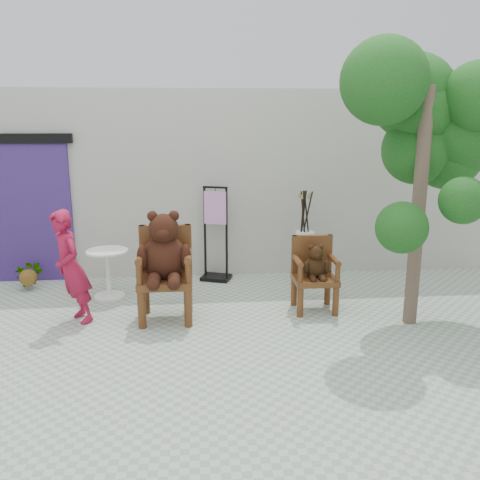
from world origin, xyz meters
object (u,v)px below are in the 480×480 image
at_px(person, 71,267).
at_px(display_stand, 216,244).
at_px(chair_small, 314,269).
at_px(tree, 431,123).
at_px(chair_big, 165,259).
at_px(cafe_table, 108,268).
at_px(stool_bucket, 305,242).

height_order(person, display_stand, display_stand).
xyz_separation_m(chair_small, display_stand, (-1.27, 1.43, 0.01)).
xyz_separation_m(person, display_stand, (1.88, 1.63, -0.15)).
xyz_separation_m(chair_small, tree, (1.31, -0.30, 1.91)).
height_order(chair_small, display_stand, display_stand).
relative_size(chair_small, tree, 0.29).
height_order(chair_big, cafe_table, chair_big).
bearing_deg(tree, cafe_table, 165.97).
xyz_separation_m(chair_big, cafe_table, (-0.88, 0.92, -0.37)).
height_order(chair_big, person, person).
bearing_deg(tree, display_stand, 146.09).
xyz_separation_m(chair_big, display_stand, (0.71, 1.61, -0.23)).
distance_m(person, display_stand, 2.49).
relative_size(stool_bucket, tree, 0.42).
xyz_separation_m(cafe_table, tree, (4.17, -1.04, 2.05)).
bearing_deg(person, stool_bucket, 78.99).
distance_m(person, cafe_table, 1.02).
bearing_deg(stool_bucket, chair_small, -95.95).
bearing_deg(person, tree, 54.10).
bearing_deg(stool_bucket, chair_big, -146.22).
xyz_separation_m(display_stand, tree, (2.58, -1.73, 1.90)).
distance_m(chair_big, cafe_table, 1.33).
distance_m(person, tree, 4.79).
bearing_deg(cafe_table, person, -107.08).
height_order(display_stand, stool_bucket, display_stand).
distance_m(chair_big, stool_bucket, 2.54).
height_order(chair_big, display_stand, display_stand).
bearing_deg(chair_big, display_stand, 66.15).
distance_m(cafe_table, display_stand, 1.74).
bearing_deg(stool_bucket, person, -156.48).
distance_m(stool_bucket, tree, 2.67).
height_order(person, stool_bucket, person).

